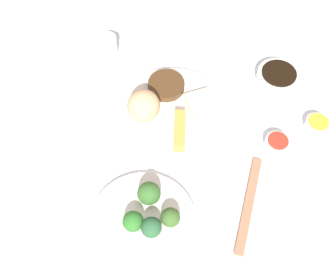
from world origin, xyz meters
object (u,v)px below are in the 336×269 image
Objects in this scene: soy_sauce_bowl at (278,77)px; sauce_ramekin_sweet_and_sour at (277,144)px; broccoli_plate at (142,223)px; teacup at (107,46)px; sauce_ramekin_hot_mustard at (317,125)px; chopsticks_pair at (249,204)px; main_plate at (173,112)px.

sauce_ramekin_sweet_and_sour is (-0.08, -0.18, -0.00)m from soy_sauce_bowl.
teacup is at bearing 87.04° from broccoli_plate.
sauce_ramekin_hot_mustard is 0.25× the size of chopsticks_pair.
teacup reaches higher than main_plate.
soy_sauce_bowl is 0.47× the size of chopsticks_pair.
sauce_ramekin_sweet_and_sour is at bearing -169.17° from sauce_ramekin_hot_mustard.
main_plate is at bearing 143.29° from sauce_ramekin_sweet_and_sour.
broccoli_plate is at bearing 174.58° from chopsticks_pair.
teacup is (-0.44, 0.38, 0.02)m from sauce_ramekin_hot_mustard.
main_plate is 0.35m from sauce_ramekin_hot_mustard.
main_plate reaches higher than chopsticks_pair.
teacup is at bearing 129.26° from sauce_ramekin_sweet_and_sour.
sauce_ramekin_hot_mustard is 1.02× the size of teacup.
broccoli_plate is 2.10× the size of soy_sauce_bowl.
soy_sauce_bowl is 0.20m from sauce_ramekin_sweet_and_sour.
soy_sauce_bowl reaches higher than broccoli_plate.
sauce_ramekin_sweet_and_sour is 1.02× the size of teacup.
teacup is 0.56m from chopsticks_pair.
soy_sauce_bowl is 1.90× the size of teacup.
teacup is (-0.33, 0.40, 0.02)m from sauce_ramekin_sweet_and_sour.
sauce_ramekin_sweet_and_sour is (-0.12, -0.02, 0.00)m from sauce_ramekin_hot_mustard.
chopsticks_pair is (-0.24, -0.14, -0.01)m from sauce_ramekin_hot_mustard.
teacup is (-0.41, 0.22, 0.01)m from soy_sauce_bowl.
broccoli_plate is 0.24m from chopsticks_pair.
soy_sauce_bowl is (0.44, 0.28, 0.01)m from broccoli_plate.
teacup reaches higher than sauce_ramekin_hot_mustard.
chopsticks_pair is (0.09, -0.28, -0.00)m from main_plate.
main_plate is 1.18× the size of chopsticks_pair.
sauce_ramekin_sweet_and_sour is 0.17m from chopsticks_pair.
soy_sauce_bowl reaches higher than sauce_ramekin_hot_mustard.
soy_sauce_bowl reaches higher than sauce_ramekin_sweet_and_sour.
sauce_ramekin_hot_mustard is 0.58m from teacup.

